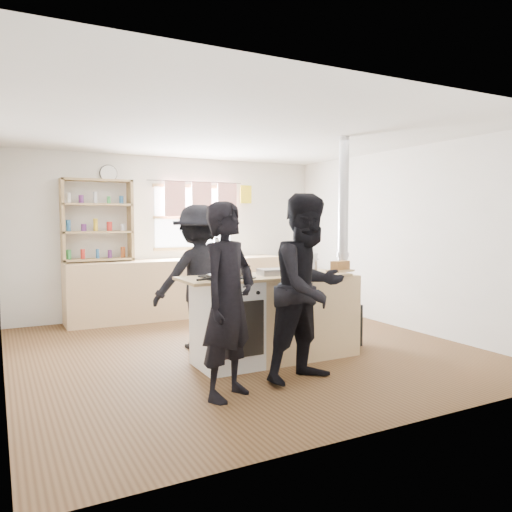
# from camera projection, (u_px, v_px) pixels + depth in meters

# --- Properties ---
(ground) EXTENTS (5.00, 5.00, 0.01)m
(ground) POSITION_uv_depth(u_px,v_px,m) (242.00, 350.00, 5.85)
(ground) COLOR brown
(ground) RESTS_ON ground
(back_counter) EXTENTS (3.40, 0.55, 0.90)m
(back_counter) POSITION_uv_depth(u_px,v_px,m) (180.00, 288.00, 7.78)
(back_counter) COLOR #D3AF7F
(back_counter) RESTS_ON ground
(shelving_unit) EXTENTS (1.00, 0.28, 1.20)m
(shelving_unit) POSITION_uv_depth(u_px,v_px,m) (97.00, 220.00, 7.25)
(shelving_unit) COLOR tan
(shelving_unit) RESTS_ON back_counter
(thermos) EXTENTS (0.10, 0.10, 0.31)m
(thermos) POSITION_uv_depth(u_px,v_px,m) (217.00, 248.00, 8.03)
(thermos) COLOR silver
(thermos) RESTS_ON back_counter
(cooking_island) EXTENTS (1.97, 0.64, 0.93)m
(cooking_island) POSITION_uv_depth(u_px,v_px,m) (277.00, 317.00, 5.40)
(cooking_island) COLOR silver
(cooking_island) RESTS_ON ground
(skillet_greens) EXTENTS (0.41, 0.41, 0.05)m
(skillet_greens) POSITION_uv_depth(u_px,v_px,m) (222.00, 276.00, 4.93)
(skillet_greens) COLOR black
(skillet_greens) RESTS_ON cooking_island
(roast_tray) EXTENTS (0.41, 0.29, 0.07)m
(roast_tray) POSITION_uv_depth(u_px,v_px,m) (276.00, 271.00, 5.33)
(roast_tray) COLOR silver
(roast_tray) RESTS_ON cooking_island
(stockpot_stove) EXTENTS (0.20, 0.20, 0.17)m
(stockpot_stove) POSITION_uv_depth(u_px,v_px,m) (239.00, 269.00, 5.27)
(stockpot_stove) COLOR #B1B1B4
(stockpot_stove) RESTS_ON cooking_island
(stockpot_counter) EXTENTS (0.32, 0.32, 0.24)m
(stockpot_counter) POSITION_uv_depth(u_px,v_px,m) (304.00, 263.00, 5.57)
(stockpot_counter) COLOR silver
(stockpot_counter) RESTS_ON cooking_island
(bread_board) EXTENTS (0.32, 0.26, 0.12)m
(bread_board) POSITION_uv_depth(u_px,v_px,m) (340.00, 267.00, 5.66)
(bread_board) COLOR tan
(bread_board) RESTS_ON cooking_island
(flue_heater) EXTENTS (0.35, 0.35, 2.50)m
(flue_heater) POSITION_uv_depth(u_px,v_px,m) (342.00, 292.00, 6.02)
(flue_heater) COLOR black
(flue_heater) RESTS_ON ground
(person_near_left) EXTENTS (0.73, 0.65, 1.67)m
(person_near_left) POSITION_uv_depth(u_px,v_px,m) (228.00, 300.00, 4.23)
(person_near_left) COLOR black
(person_near_left) RESTS_ON ground
(person_near_right) EXTENTS (0.97, 0.81, 1.76)m
(person_near_right) POSITION_uv_depth(u_px,v_px,m) (309.00, 288.00, 4.67)
(person_near_right) COLOR black
(person_near_right) RESTS_ON ground
(person_far) EXTENTS (1.12, 0.67, 1.69)m
(person_far) POSITION_uv_depth(u_px,v_px,m) (199.00, 277.00, 5.88)
(person_far) COLOR black
(person_far) RESTS_ON ground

